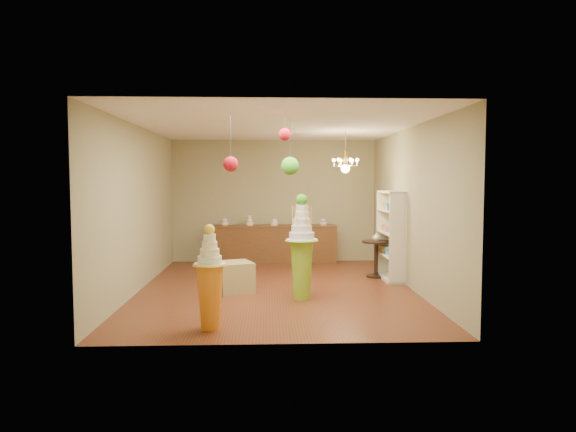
{
  "coord_description": "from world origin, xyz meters",
  "views": [
    {
      "loc": [
        -0.15,
        -9.44,
        2.02
      ],
      "look_at": [
        0.22,
        0.0,
        1.36
      ],
      "focal_mm": 32.0,
      "sensor_mm": 36.0,
      "label": 1
    }
  ],
  "objects_px": {
    "pedestal_green": "(302,256)",
    "sideboard": "(274,243)",
    "round_table": "(376,254)",
    "pedestal_orange": "(210,287)"
  },
  "relations": [
    {
      "from": "pedestal_green",
      "to": "round_table",
      "type": "bearing_deg",
      "value": 49.03
    },
    {
      "from": "sideboard",
      "to": "round_table",
      "type": "relative_size",
      "value": 4.0
    },
    {
      "from": "pedestal_green",
      "to": "round_table",
      "type": "xyz_separation_m",
      "value": [
        1.68,
        1.94,
        -0.25
      ]
    },
    {
      "from": "pedestal_green",
      "to": "sideboard",
      "type": "xyz_separation_m",
      "value": [
        -0.42,
        3.85,
        -0.26
      ]
    },
    {
      "from": "pedestal_green",
      "to": "pedestal_orange",
      "type": "xyz_separation_m",
      "value": [
        -1.35,
        -1.7,
        -0.17
      ]
    },
    {
      "from": "pedestal_green",
      "to": "pedestal_orange",
      "type": "distance_m",
      "value": 2.18
    },
    {
      "from": "pedestal_orange",
      "to": "round_table",
      "type": "distance_m",
      "value": 4.74
    },
    {
      "from": "pedestal_orange",
      "to": "sideboard",
      "type": "height_order",
      "value": "pedestal_orange"
    },
    {
      "from": "sideboard",
      "to": "round_table",
      "type": "distance_m",
      "value": 2.84
    },
    {
      "from": "pedestal_orange",
      "to": "round_table",
      "type": "xyz_separation_m",
      "value": [
        3.04,
        3.64,
        -0.08
      ]
    }
  ]
}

